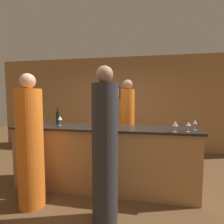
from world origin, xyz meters
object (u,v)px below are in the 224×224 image
at_px(bartender, 127,130).
at_px(guest_0, 30,146).
at_px(wine_bottle_1, 58,117).
at_px(wine_bottle_0, 100,120).
at_px(wine_bottle_2, 23,120).
at_px(ice_bucket, 34,119).
at_px(guest_1, 105,151).

relative_size(bartender, guest_0, 1.01).
xyz_separation_m(bartender, guest_0, (-1.28, -1.32, -0.03)).
bearing_deg(wine_bottle_1, wine_bottle_0, -13.12).
xyz_separation_m(wine_bottle_0, wine_bottle_2, (-1.40, -0.12, -0.02)).
bearing_deg(wine_bottle_2, guest_0, -46.68).
xyz_separation_m(guest_0, wine_bottle_0, (0.87, 0.68, 0.31)).
relative_size(guest_0, wine_bottle_0, 6.38).
bearing_deg(ice_bucket, guest_0, -59.54).
height_order(wine_bottle_1, ice_bucket, wine_bottle_1).
relative_size(guest_0, guest_1, 0.98).
bearing_deg(guest_1, guest_0, 173.74).
distance_m(bartender, wine_bottle_2, 1.98).
xyz_separation_m(bartender, ice_bucket, (-1.75, -0.52, 0.25)).
xyz_separation_m(guest_0, guest_1, (1.14, -0.12, 0.03)).
bearing_deg(wine_bottle_2, wine_bottle_1, 32.59).
xyz_separation_m(bartender, guest_1, (-0.14, -1.45, 0.00)).
height_order(guest_1, wine_bottle_0, guest_1).
relative_size(guest_1, wine_bottle_0, 6.53).
bearing_deg(ice_bucket, wine_bottle_2, -104.12).
height_order(guest_0, guest_1, guest_1).
distance_m(bartender, ice_bucket, 1.84).
relative_size(wine_bottle_1, wine_bottle_2, 1.16).
bearing_deg(guest_1, wine_bottle_1, 138.90).
relative_size(wine_bottle_0, wine_bottle_2, 1.17).
xyz_separation_m(guest_1, wine_bottle_0, (-0.27, 0.81, 0.28)).
bearing_deg(wine_bottle_0, wine_bottle_2, -175.29).
distance_m(bartender, wine_bottle_1, 1.41).
relative_size(wine_bottle_1, ice_bucket, 1.83).
height_order(bartender, guest_0, bartender).
bearing_deg(guest_1, bartender, 84.31).
height_order(guest_0, ice_bucket, guest_0).
relative_size(wine_bottle_0, ice_bucket, 1.85).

